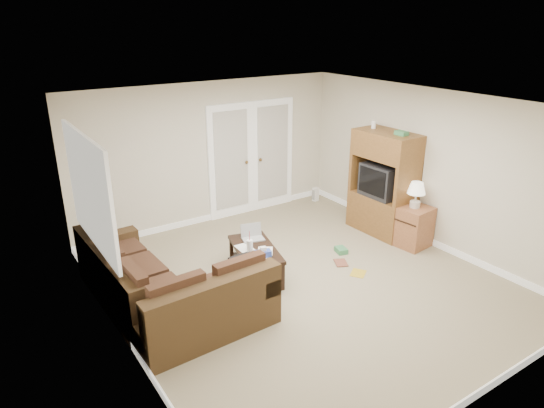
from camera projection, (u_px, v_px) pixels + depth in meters
floor at (302, 282)px, 6.84m from camera, size 5.50×5.50×0.00m
ceiling at (307, 104)px, 5.94m from camera, size 5.00×5.50×0.02m
wall_left at (115, 245)px, 5.10m from camera, size 0.02×5.50×2.50m
wall_right at (430, 169)px, 7.68m from camera, size 0.02×5.50×2.50m
wall_back at (210, 154)px, 8.53m from camera, size 5.00×0.02×2.50m
wall_front at (494, 291)px, 4.26m from camera, size 5.00×0.02×2.50m
baseboards at (302, 279)px, 6.82m from camera, size 5.00×5.50×0.10m
french_doors at (252, 159)px, 9.01m from camera, size 1.80×0.05×2.13m
window_left at (90, 191)px, 5.78m from camera, size 0.05×1.92×1.42m
sectional_sofa at (162, 291)px, 6.01m from camera, size 1.82×2.61×0.80m
coffee_table at (255, 260)px, 6.95m from camera, size 0.80×1.18×0.73m
tv_armoire at (384, 183)px, 8.17m from camera, size 0.63×1.11×1.88m
side_cabinet at (413, 223)px, 7.82m from camera, size 0.57×0.57×1.08m
space_heater at (315, 194)px, 9.82m from camera, size 0.12×0.10×0.28m
floor_magazine at (358, 273)px, 7.07m from camera, size 0.32×0.31×0.01m
floor_greenbox at (341, 250)px, 7.68m from camera, size 0.20×0.23×0.08m
floor_book at (335, 263)px, 7.34m from camera, size 0.27×0.30×0.02m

